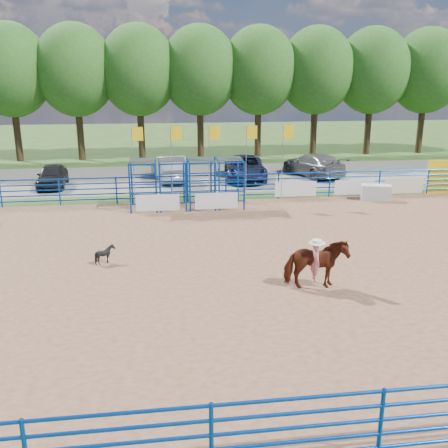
# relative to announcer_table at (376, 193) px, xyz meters

# --- Properties ---
(ground) EXTENTS (120.00, 120.00, 0.00)m
(ground) POSITION_rel_announcer_table_xyz_m (-8.34, -8.92, -0.45)
(ground) COLOR #406227
(ground) RESTS_ON ground
(arena_dirt) EXTENTS (30.00, 20.00, 0.02)m
(arena_dirt) POSITION_rel_announcer_table_xyz_m (-8.34, -8.92, -0.44)
(arena_dirt) COLOR #936749
(arena_dirt) RESTS_ON ground
(gravel_strip) EXTENTS (40.00, 10.00, 0.01)m
(gravel_strip) POSITION_rel_announcer_table_xyz_m (-8.34, 8.08, -0.45)
(gravel_strip) COLOR gray
(gravel_strip) RESTS_ON ground
(announcer_table) EXTENTS (1.76, 1.19, 0.86)m
(announcer_table) POSITION_rel_announcer_table_xyz_m (0.00, 0.00, 0.00)
(announcer_table) COLOR silver
(announcer_table) RESTS_ON arena_dirt
(horse_and_rider) EXTENTS (2.03, 0.99, 2.31)m
(horse_and_rider) POSITION_rel_announcer_table_xyz_m (-7.13, -11.39, 0.47)
(horse_and_rider) COLOR #5F2713
(horse_and_rider) RESTS_ON arena_dirt
(calf) EXTENTS (0.76, 0.71, 0.70)m
(calf) POSITION_rel_announcer_table_xyz_m (-14.11, -8.14, -0.08)
(calf) COLOR black
(calf) RESTS_ON arena_dirt
(car_a) EXTENTS (1.90, 4.23, 1.41)m
(car_a) POSITION_rel_announcer_table_xyz_m (-18.65, 6.10, 0.26)
(car_a) COLOR black
(car_a) RESTS_ON gravel_strip
(car_b) EXTENTS (2.54, 5.23, 1.65)m
(car_b) POSITION_rel_announcer_table_xyz_m (-11.30, 7.29, 0.38)
(car_b) COLOR gray
(car_b) RESTS_ON gravel_strip
(car_c) EXTENTS (3.15, 5.89, 1.57)m
(car_c) POSITION_rel_announcer_table_xyz_m (-6.23, 6.90, 0.35)
(car_c) COLOR black
(car_c) RESTS_ON gravel_strip
(car_d) EXTENTS (3.75, 5.92, 1.60)m
(car_d) POSITION_rel_announcer_table_xyz_m (-1.33, 7.42, 0.36)
(car_d) COLOR #5E5D60
(car_d) RESTS_ON gravel_strip
(perimeter_fence) EXTENTS (30.10, 20.10, 1.50)m
(perimeter_fence) POSITION_rel_announcer_table_xyz_m (-8.34, -8.92, 0.30)
(perimeter_fence) COLOR #07379D
(perimeter_fence) RESTS_ON ground
(chute_assembly) EXTENTS (19.32, 2.41, 4.20)m
(chute_assembly) POSITION_rel_announcer_table_xyz_m (-10.24, -0.09, 0.81)
(chute_assembly) COLOR #07379D
(chute_assembly) RESTS_ON ground
(treeline) EXTENTS (56.40, 6.40, 11.24)m
(treeline) POSITION_rel_announcer_table_xyz_m (-8.34, 17.08, 7.08)
(treeline) COLOR #3F2B19
(treeline) RESTS_ON ground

